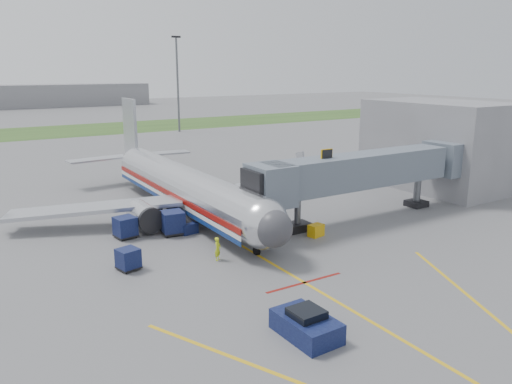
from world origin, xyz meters
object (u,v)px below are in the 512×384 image
pushback_tug (306,325)px  belt_loader (180,224)px  airliner (184,186)px  ramp_worker (218,249)px

pushback_tug → belt_loader: 20.09m
airliner → belt_loader: 5.67m
airliner → ramp_worker: size_ratio=20.36×
airliner → belt_loader: (-2.51, -4.62, -2.12)m
belt_loader → ramp_worker: size_ratio=2.55×
airliner → pushback_tug: 25.06m
airliner → ramp_worker: (-3.00, -12.71, -1.77)m
pushback_tug → belt_loader: (1.49, 20.04, -0.11)m
belt_loader → ramp_worker: bearing=-93.5°
airliner → pushback_tug: bearing=-99.2°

